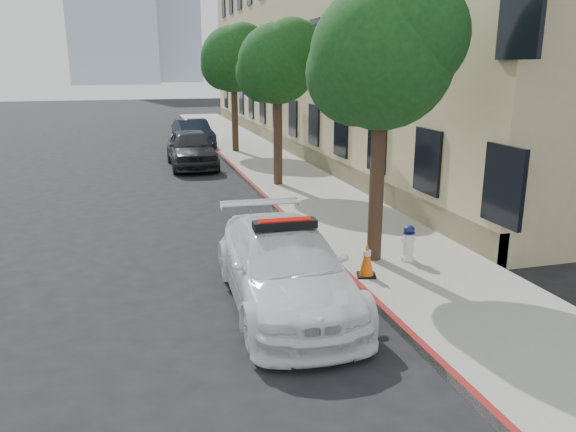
# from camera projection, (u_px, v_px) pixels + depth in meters

# --- Properties ---
(ground) EXTENTS (120.00, 120.00, 0.00)m
(ground) POSITION_uv_depth(u_px,v_px,m) (222.00, 248.00, 12.99)
(ground) COLOR black
(ground) RESTS_ON ground
(sidewalk) EXTENTS (3.20, 50.00, 0.15)m
(sidewalk) POSITION_uv_depth(u_px,v_px,m) (270.00, 166.00, 23.20)
(sidewalk) COLOR gray
(sidewalk) RESTS_ON ground
(curb_strip) EXTENTS (0.12, 50.00, 0.15)m
(curb_strip) POSITION_uv_depth(u_px,v_px,m) (233.00, 167.00, 22.80)
(curb_strip) COLOR maroon
(curb_strip) RESTS_ON ground
(building) EXTENTS (8.00, 36.00, 10.00)m
(building) POSITION_uv_depth(u_px,v_px,m) (354.00, 46.00, 28.02)
(building) COLOR tan
(building) RESTS_ON ground
(tree_near) EXTENTS (2.92, 2.82, 5.62)m
(tree_near) POSITION_uv_depth(u_px,v_px,m) (384.00, 56.00, 10.76)
(tree_near) COLOR black
(tree_near) RESTS_ON sidewalk
(tree_mid) EXTENTS (2.77, 2.64, 5.43)m
(tree_mid) POSITION_uv_depth(u_px,v_px,m) (278.00, 63.00, 18.23)
(tree_mid) COLOR black
(tree_mid) RESTS_ON sidewalk
(tree_far) EXTENTS (3.10, 3.00, 5.81)m
(tree_far) POSITION_uv_depth(u_px,v_px,m) (234.00, 58.00, 25.61)
(tree_far) COLOR black
(tree_far) RESTS_ON sidewalk
(police_car) EXTENTS (2.17, 4.95, 1.57)m
(police_car) POSITION_uv_depth(u_px,v_px,m) (285.00, 266.00, 9.77)
(police_car) COLOR white
(police_car) RESTS_ON ground
(parked_car_mid) EXTENTS (1.85, 4.60, 1.57)m
(parked_car_mid) POSITION_uv_depth(u_px,v_px,m) (191.00, 148.00, 23.11)
(parked_car_mid) COLOR black
(parked_car_mid) RESTS_ON ground
(parked_car_far) EXTENTS (1.89, 4.40, 1.41)m
(parked_car_far) POSITION_uv_depth(u_px,v_px,m) (193.00, 133.00, 28.70)
(parked_car_far) COLOR black
(parked_car_far) RESTS_ON ground
(fire_hydrant) EXTENTS (0.31, 0.29, 0.76)m
(fire_hydrant) POSITION_uv_depth(u_px,v_px,m) (408.00, 243.00, 11.66)
(fire_hydrant) COLOR white
(fire_hydrant) RESTS_ON sidewalk
(traffic_cone) EXTENTS (0.45, 0.45, 0.69)m
(traffic_cone) POSITION_uv_depth(u_px,v_px,m) (367.00, 259.00, 10.79)
(traffic_cone) COLOR black
(traffic_cone) RESTS_ON sidewalk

